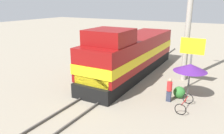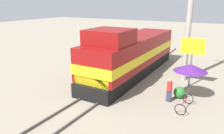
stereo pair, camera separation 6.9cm
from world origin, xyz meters
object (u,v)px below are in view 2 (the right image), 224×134
utility_pole (190,11)px  locomotive (131,55)px  person_bystander (169,89)px  bicycle (184,104)px  billboard_sign (192,51)px  vendor_umbrella (190,68)px

utility_pole → locomotive: bearing=-166.3°
person_bystander → bicycle: person_bystander is taller
utility_pole → billboard_sign: 3.22m
billboard_sign → utility_pole: bearing=118.6°
person_bystander → bicycle: size_ratio=0.88×
locomotive → utility_pole: (4.47, 1.09, 3.83)m
locomotive → vendor_umbrella: locomotive is taller
person_bystander → bicycle: 1.38m
utility_pole → person_bystander: bearing=-88.8°
locomotive → person_bystander: 5.99m
billboard_sign → person_bystander: size_ratio=2.36×
utility_pole → billboard_sign: bearing=-61.4°
billboard_sign → bicycle: size_ratio=2.08×
utility_pole → person_bystander: utility_pole is taller
utility_pole → bicycle: utility_pole is taller
vendor_umbrella → billboard_sign: billboard_sign is taller
vendor_umbrella → locomotive: bearing=156.0°
bicycle → billboard_sign: bearing=-79.8°
billboard_sign → person_bystander: billboard_sign is taller
vendor_umbrella → bicycle: (0.17, -1.88, -1.81)m
utility_pole → person_bystander: 6.85m
utility_pole → vendor_umbrella: bearing=-73.3°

